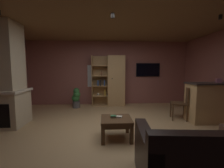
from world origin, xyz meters
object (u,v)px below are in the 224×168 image
leather_couch (213,165)px  potted_floor_plant (76,98)px  kitchen_bar_counter (214,102)px  dining_chair (182,101)px  tissue_box (219,81)px  wall_mounted_tv (148,70)px  stone_fireplace (5,80)px  coffee_table (116,122)px  table_book_1 (113,116)px  bookshelf_cabinet (114,81)px  table_book_0 (119,117)px

leather_couch → potted_floor_plant: (-2.28, 3.89, 0.08)m
kitchen_bar_counter → dining_chair: kitchen_bar_counter is taller
tissue_box → wall_mounted_tv: 2.59m
kitchen_bar_counter → wall_mounted_tv: bearing=116.9°
dining_chair → potted_floor_plant: bearing=155.3°
stone_fireplace → coffee_table: bearing=-17.5°
kitchen_bar_counter → tissue_box: (0.07, -0.03, 0.58)m
kitchen_bar_counter → tissue_box: 0.59m
tissue_box → table_book_1: bearing=-164.9°
bookshelf_cabinet → coffee_table: bookshelf_cabinet is taller
tissue_box → coffee_table: size_ratio=0.19×
bookshelf_cabinet → table_book_1: bookshelf_cabinet is taller
coffee_table → tissue_box: bearing=16.0°
dining_chair → tissue_box: bearing=-16.6°
stone_fireplace → table_book_1: (2.63, -0.82, -0.69)m
leather_couch → coffee_table: size_ratio=2.84×
dining_chair → stone_fireplace: bearing=-177.6°
kitchen_bar_counter → wall_mounted_tv: (-1.14, 2.24, 0.86)m
dining_chair → wall_mounted_tv: size_ratio=0.95×
bookshelf_cabinet → kitchen_bar_counter: size_ratio=1.39×
leather_couch → wall_mounted_tv: (0.55, 4.43, 1.10)m
bookshelf_cabinet → tissue_box: 3.33m
table_book_1 → leather_couch: bearing=-52.7°
tissue_box → potted_floor_plant: 4.45m
dining_chair → potted_floor_plant: size_ratio=1.24×
bookshelf_cabinet → wall_mounted_tv: (1.41, 0.21, 0.44)m
dining_chair → potted_floor_plant: (-3.21, 1.48, -0.15)m
bookshelf_cabinet → stone_fireplace: bearing=-144.8°
leather_couch → wall_mounted_tv: wall_mounted_tv is taller
tissue_box → table_book_1: (-2.82, -0.76, -0.66)m
potted_floor_plant → wall_mounted_tv: wall_mounted_tv is taller
leather_couch → stone_fireplace: bearing=149.0°
bookshelf_cabinet → potted_floor_plant: bearing=-166.7°
table_book_1 → wall_mounted_tv: wall_mounted_tv is taller
stone_fireplace → leather_couch: (3.69, -2.22, -0.85)m
stone_fireplace → dining_chair: bearing=2.4°
stone_fireplace → bookshelf_cabinet: 3.47m
stone_fireplace → bookshelf_cabinet: size_ratio=1.31×
table_book_0 → table_book_1: size_ratio=1.01×
coffee_table → potted_floor_plant: potted_floor_plant is taller
table_book_1 → potted_floor_plant: bearing=116.0°
kitchen_bar_counter → tissue_box: tissue_box is taller
tissue_box → wall_mounted_tv: bearing=118.1°
table_book_1 → dining_chair: bearing=26.8°
tissue_box → kitchen_bar_counter: bearing=159.8°
kitchen_bar_counter → wall_mounted_tv: wall_mounted_tv is taller
bookshelf_cabinet → leather_couch: bearing=-78.5°
potted_floor_plant → tissue_box: bearing=-23.1°
table_book_1 → coffee_table: bearing=-24.0°
kitchen_bar_counter → potted_floor_plant: size_ratio=1.88×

